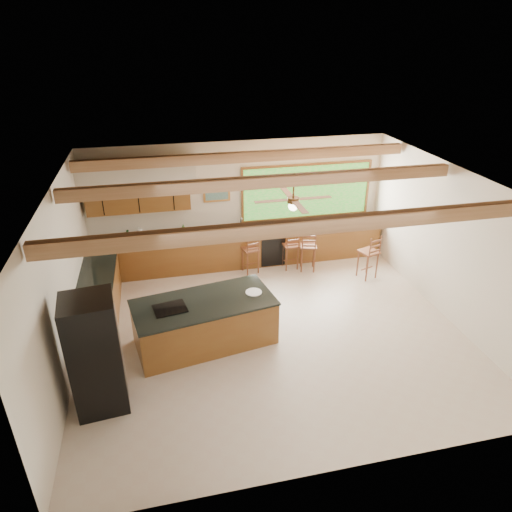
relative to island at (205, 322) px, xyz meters
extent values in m
plane|color=beige|center=(1.30, 0.07, -0.44)|extent=(7.20, 7.20, 0.00)
cube|color=beige|center=(1.30, 3.32, 1.06)|extent=(7.20, 0.04, 3.00)
cube|color=beige|center=(1.30, -3.18, 1.06)|extent=(7.20, 0.04, 3.00)
cube|color=beige|center=(-2.30, 0.07, 1.06)|extent=(0.04, 6.50, 3.00)
cube|color=beige|center=(4.90, 0.07, 1.06)|extent=(0.04, 6.50, 3.00)
cube|color=#A47E52|center=(1.30, 0.07, 2.56)|extent=(7.20, 6.50, 0.04)
cube|color=#A87C54|center=(1.30, -1.53, 2.42)|extent=(7.10, 0.15, 0.22)
cube|color=#A87C54|center=(1.30, 0.57, 2.42)|extent=(7.10, 0.15, 0.22)
cube|color=#A87C54|center=(1.30, 2.37, 2.42)|extent=(7.10, 0.15, 0.22)
cube|color=brown|center=(-1.05, 3.13, 1.46)|extent=(2.30, 0.35, 0.70)
cube|color=beige|center=(-1.05, 3.06, 2.06)|extent=(2.60, 0.50, 0.48)
cylinder|color=#FFEABF|center=(-1.75, 3.06, 1.83)|extent=(0.10, 0.10, 0.01)
cylinder|color=#FFEABF|center=(-0.35, 3.06, 1.83)|extent=(0.10, 0.10, 0.01)
cube|color=#61A83C|center=(3.00, 3.29, 1.23)|extent=(3.20, 0.04, 1.30)
cube|color=#B87B38|center=(0.75, 3.29, 1.41)|extent=(0.64, 0.03, 0.54)
cube|color=#3C6D4E|center=(0.75, 3.27, 1.41)|extent=(0.54, 0.01, 0.44)
cube|color=brown|center=(1.30, 2.98, 0.00)|extent=(7.00, 0.65, 0.88)
cube|color=black|center=(1.30, 2.98, 0.46)|extent=(7.04, 0.69, 0.04)
cube|color=brown|center=(-1.96, 1.42, 0.00)|extent=(0.65, 2.35, 0.88)
cube|color=black|center=(-1.96, 1.42, 0.46)|extent=(0.69, 2.39, 0.04)
cube|color=black|center=(2.00, 2.65, -0.02)|extent=(0.60, 0.02, 0.78)
cube|color=silver|center=(1.30, 2.98, 0.46)|extent=(0.50, 0.38, 0.03)
cylinder|color=silver|center=(1.30, 3.18, 0.63)|extent=(0.03, 0.03, 0.30)
cylinder|color=silver|center=(1.30, 3.08, 0.76)|extent=(0.03, 0.20, 0.03)
cylinder|color=white|center=(-1.10, 2.95, 0.61)|extent=(0.11, 0.11, 0.27)
cylinder|color=#193E1A|center=(-1.39, 3.10, 0.57)|extent=(0.05, 0.05, 0.19)
cylinder|color=#193E1A|center=(-1.38, 3.02, 0.58)|extent=(0.06, 0.06, 0.22)
cube|color=black|center=(4.05, 2.93, 0.52)|extent=(0.22, 0.19, 0.08)
cube|color=brown|center=(0.00, 0.00, -0.02)|extent=(2.66, 1.57, 0.84)
cube|color=black|center=(0.00, 0.00, 0.42)|extent=(2.70, 1.61, 0.04)
cube|color=black|center=(-0.60, -0.11, 0.45)|extent=(0.62, 0.53, 0.02)
cylinder|color=white|center=(0.95, 0.12, 0.45)|extent=(0.31, 0.31, 0.02)
cube|color=black|center=(-1.75, -1.23, 0.51)|extent=(0.82, 0.80, 1.92)
cube|color=silver|center=(-1.38, -1.23, 0.51)|extent=(0.03, 0.05, 1.76)
cube|color=brown|center=(1.40, 2.52, 0.16)|extent=(0.43, 0.43, 0.04)
cylinder|color=brown|center=(1.26, 2.38, -0.15)|extent=(0.03, 0.03, 0.59)
cylinder|color=brown|center=(1.54, 2.38, -0.15)|extent=(0.03, 0.03, 0.59)
cylinder|color=brown|center=(1.26, 2.66, -0.15)|extent=(0.03, 0.03, 0.59)
cylinder|color=brown|center=(1.54, 2.66, -0.15)|extent=(0.03, 0.03, 0.59)
cube|color=brown|center=(2.78, 2.33, 0.20)|extent=(0.47, 0.47, 0.04)
cylinder|color=brown|center=(2.63, 2.18, -0.13)|extent=(0.04, 0.04, 0.62)
cylinder|color=brown|center=(2.93, 2.18, -0.13)|extent=(0.04, 0.04, 0.62)
cylinder|color=brown|center=(2.63, 2.48, -0.13)|extent=(0.04, 0.04, 0.62)
cylinder|color=brown|center=(2.93, 2.48, -0.13)|extent=(0.04, 0.04, 0.62)
cube|color=brown|center=(2.40, 2.52, 0.17)|extent=(0.38, 0.38, 0.04)
cylinder|color=brown|center=(2.25, 2.38, -0.15)|extent=(0.03, 0.03, 0.59)
cylinder|color=brown|center=(2.54, 2.38, -0.15)|extent=(0.03, 0.03, 0.59)
cylinder|color=brown|center=(2.25, 2.66, -0.15)|extent=(0.03, 0.03, 0.59)
cylinder|color=brown|center=(2.54, 2.66, -0.15)|extent=(0.03, 0.03, 0.59)
cube|color=brown|center=(4.03, 1.67, 0.22)|extent=(0.50, 0.50, 0.04)
cylinder|color=brown|center=(3.87, 1.51, -0.12)|extent=(0.04, 0.04, 0.64)
cylinder|color=brown|center=(4.18, 1.51, -0.12)|extent=(0.04, 0.04, 0.64)
cylinder|color=brown|center=(3.87, 1.83, -0.12)|extent=(0.04, 0.04, 0.64)
cylinder|color=brown|center=(4.18, 1.83, -0.12)|extent=(0.04, 0.04, 0.64)
camera|label=1|loc=(-0.60, -7.02, 4.85)|focal=32.00mm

